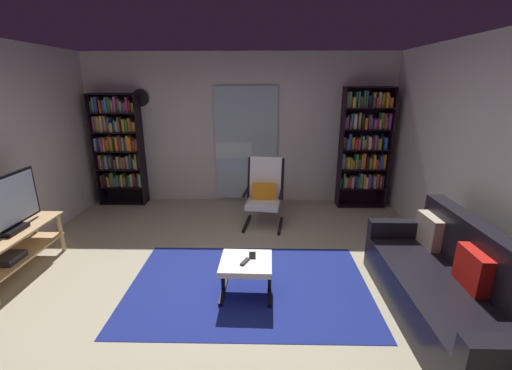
{
  "coord_description": "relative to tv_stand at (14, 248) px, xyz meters",
  "views": [
    {
      "loc": [
        0.39,
        -3.01,
        2.1
      ],
      "look_at": [
        0.31,
        1.19,
        0.8
      ],
      "focal_mm": 23.4,
      "sensor_mm": 36.0,
      "label": 1
    }
  ],
  "objects": [
    {
      "name": "wall_back",
      "position": [
        2.36,
        2.63,
        0.95
      ],
      "size": [
        5.6,
        0.06,
        2.6
      ],
      "primitive_type": "cube",
      "color": "silver",
      "rests_on": "ground"
    },
    {
      "name": "bookshelf_near_sofa",
      "position": [
        4.48,
        2.36,
        0.74
      ],
      "size": [
        0.81,
        0.3,
        2.04
      ],
      "color": "black",
      "rests_on": "ground"
    },
    {
      "name": "cell_phone",
      "position": [
        2.65,
        -0.19,
        0.04
      ],
      "size": [
        0.07,
        0.14,
        0.01
      ],
      "primitive_type": "cube",
      "rotation": [
        0.0,
        0.0,
        0.02
      ],
      "color": "black",
      "rests_on": "ottoman"
    },
    {
      "name": "area_rug",
      "position": [
        2.61,
        -0.16,
        -0.34
      ],
      "size": [
        2.56,
        1.68,
        0.01
      ],
      "primitive_type": "cube",
      "color": "navy",
      "rests_on": "ground"
    },
    {
      "name": "ottoman",
      "position": [
        2.59,
        -0.29,
        -0.03
      ],
      "size": [
        0.53,
        0.49,
        0.38
      ],
      "color": "white",
      "rests_on": "ground"
    },
    {
      "name": "tv_remote",
      "position": [
        2.58,
        -0.33,
        0.04
      ],
      "size": [
        0.1,
        0.15,
        0.02
      ],
      "primitive_type": "cube",
      "rotation": [
        0.0,
        0.0,
        -0.43
      ],
      "color": "black",
      "rests_on": "ottoman"
    },
    {
      "name": "glass_door_panel",
      "position": [
        2.47,
        2.57,
        0.7
      ],
      "size": [
        1.1,
        0.01,
        2.0
      ],
      "primitive_type": "cube",
      "color": "silver"
    },
    {
      "name": "tv_stand",
      "position": [
        0.0,
        0.0,
        0.0
      ],
      "size": [
        0.43,
        1.24,
        0.53
      ],
      "color": "tan",
      "rests_on": "ground"
    },
    {
      "name": "bookshelf_near_tv",
      "position": [
        0.24,
        2.42,
        0.69
      ],
      "size": [
        0.81,
        0.3,
        1.93
      ],
      "color": "black",
      "rests_on": "ground"
    },
    {
      "name": "wall_clock",
      "position": [
        0.67,
        2.56,
        1.5
      ],
      "size": [
        0.29,
        0.03,
        0.29
      ],
      "color": "silver"
    },
    {
      "name": "ground_plane",
      "position": [
        2.36,
        -0.27,
        -0.35
      ],
      "size": [
        7.02,
        7.02,
        0.0
      ],
      "primitive_type": "plane",
      "color": "tan"
    },
    {
      "name": "leather_sofa",
      "position": [
        4.46,
        -0.66,
        -0.03
      ],
      "size": [
        0.81,
        1.98,
        0.89
      ],
      "color": "black",
      "rests_on": "ground"
    },
    {
      "name": "lounge_armchair",
      "position": [
        2.79,
        1.52,
        0.19
      ],
      "size": [
        0.64,
        0.72,
        1.02
      ],
      "color": "black",
      "rests_on": "ground"
    },
    {
      "name": "television",
      "position": [
        0.0,
        0.02,
        0.48
      ],
      "size": [
        0.2,
        0.96,
        0.63
      ],
      "color": "black",
      "rests_on": "tv_stand"
    }
  ]
}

